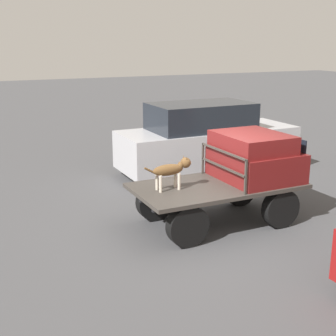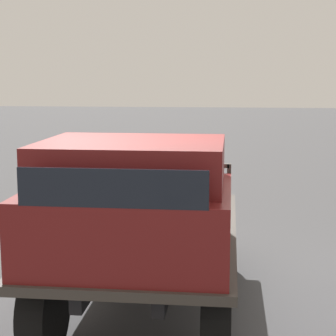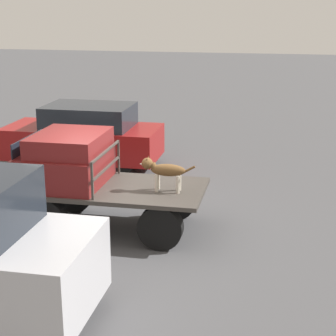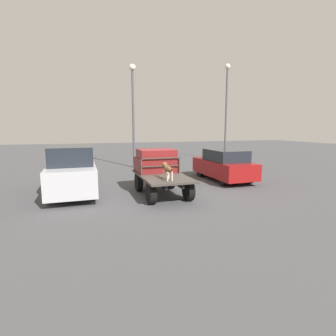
{
  "view_description": "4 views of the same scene",
  "coord_description": "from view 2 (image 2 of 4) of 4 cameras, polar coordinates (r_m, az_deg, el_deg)",
  "views": [
    {
      "loc": [
        -4.96,
        -7.95,
        3.76
      ],
      "look_at": [
        -1.1,
        0.09,
        1.32
      ],
      "focal_mm": 50.0,
      "sensor_mm": 36.0,
      "label": 1
    },
    {
      "loc": [
        5.56,
        0.84,
        2.41
      ],
      "look_at": [
        -1.1,
        0.09,
        1.32
      ],
      "focal_mm": 60.0,
      "sensor_mm": 36.0,
      "label": 2
    },
    {
      "loc": [
        -3.07,
        9.81,
        4.26
      ],
      "look_at": [
        -1.1,
        0.09,
        1.32
      ],
      "focal_mm": 60.0,
      "sensor_mm": 36.0,
      "label": 3
    },
    {
      "loc": [
        -10.24,
        3.12,
        2.8
      ],
      "look_at": [
        -1.1,
        0.09,
        1.32
      ],
      "focal_mm": 28.0,
      "sensor_mm": 36.0,
      "label": 4
    }
  ],
  "objects": [
    {
      "name": "dog",
      "position": [
        6.69,
        -0.09,
        -0.44
      ],
      "size": [
        1.05,
        0.23,
        0.66
      ],
      "rotation": [
        0.0,
        0.0,
        -0.14
      ],
      "color": "beige",
      "rests_on": "flatbed_truck"
    },
    {
      "name": "truck_headboard",
      "position": [
        5.6,
        -2.3,
        -1.81
      ],
      "size": [
        0.04,
        1.7,
        0.7
      ],
      "color": "#3D3833",
      "rests_on": "flatbed_truck"
    },
    {
      "name": "ground_plane",
      "position": [
        6.11,
        -2.04,
        -14.01
      ],
      "size": [
        80.0,
        80.0,
        0.0
      ],
      "primitive_type": "plane",
      "color": "#474749"
    },
    {
      "name": "flatbed_truck",
      "position": [
        5.9,
        -2.07,
        -8.59
      ],
      "size": [
        3.52,
        1.82,
        0.87
      ],
      "color": "black",
      "rests_on": "ground"
    },
    {
      "name": "truck_cab",
      "position": [
        4.83,
        -3.73,
        -3.53
      ],
      "size": [
        1.52,
        1.7,
        1.0
      ],
      "color": "maroon",
      "rests_on": "flatbed_truck"
    }
  ]
}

